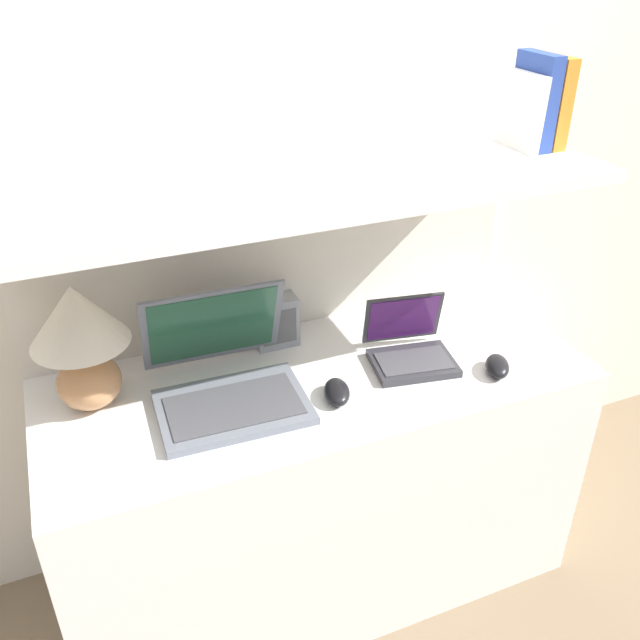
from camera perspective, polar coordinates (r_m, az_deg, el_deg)
wall_back at (r=1.86m, az=-4.34°, el=12.74°), size 6.00×0.05×2.40m
desk at (r=2.00m, az=-0.12°, el=-13.55°), size 1.42×0.57×0.74m
back_riser at (r=2.07m, az=-3.32°, el=-3.22°), size 1.42×0.04×1.23m
shelf at (r=1.59m, az=-1.10°, el=11.55°), size 1.42×0.51×0.03m
table_lamp at (r=1.66m, az=-19.58°, el=-1.19°), size 0.23×0.23×0.33m
laptop_large at (r=1.68m, az=-7.93°, el=-4.85°), size 0.37×0.37×0.26m
laptop_small at (r=1.83m, az=7.56°, el=-2.36°), size 0.25×0.23×0.17m
computer_mouse at (r=1.68m, az=1.43°, el=-6.07°), size 0.09×0.12×0.04m
second_mouse at (r=1.83m, az=14.71°, el=-3.78°), size 0.10×0.12×0.04m
router_box at (r=1.87m, az=-3.76°, el=-0.13°), size 0.12×0.07×0.14m
book_orange at (r=1.90m, az=18.72°, el=17.03°), size 0.04×0.14×0.22m
book_blue at (r=1.87m, az=17.62°, el=17.15°), size 0.04×0.14×0.23m
book_white at (r=1.85m, az=16.61°, el=16.49°), size 0.03×0.16×0.19m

